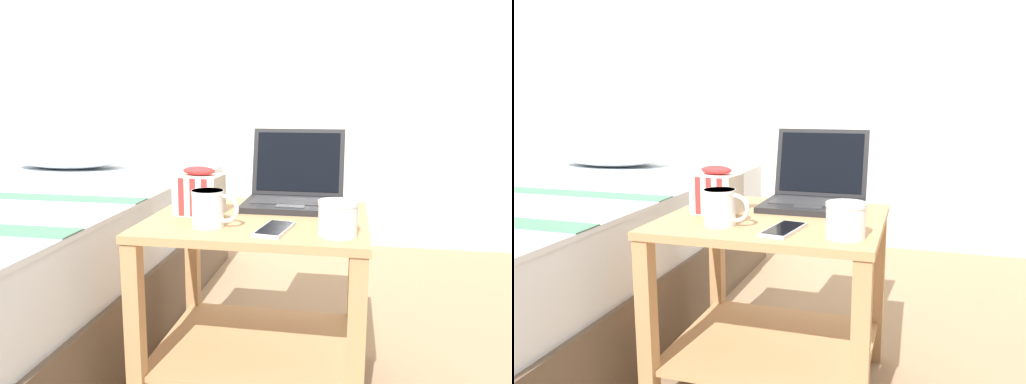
{
  "view_description": "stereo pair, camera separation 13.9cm",
  "coord_description": "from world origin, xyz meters",
  "views": [
    {
      "loc": [
        0.26,
        -1.39,
        0.86
      ],
      "look_at": [
        0.0,
        -0.04,
        0.61
      ],
      "focal_mm": 35.0,
      "sensor_mm": 36.0,
      "label": 1
    },
    {
      "loc": [
        0.39,
        -1.35,
        0.86
      ],
      "look_at": [
        0.0,
        -0.04,
        0.61
      ],
      "focal_mm": 35.0,
      "sensor_mm": 36.0,
      "label": 2
    }
  ],
  "objects": [
    {
      "name": "mug_front_left",
      "position": [
        -0.11,
        -0.14,
        0.59
      ],
      "size": [
        0.13,
        0.09,
        0.1
      ],
      "color": "white",
      "rests_on": "bedside_table"
    },
    {
      "name": "bedside_table",
      "position": [
        0.0,
        0.0,
        0.34
      ],
      "size": [
        0.62,
        0.55,
        0.53
      ],
      "color": "tan",
      "rests_on": "ground_plane"
    },
    {
      "name": "back_wall",
      "position": [
        0.0,
        1.62,
        1.25
      ],
      "size": [
        8.0,
        0.05,
        2.5
      ],
      "color": "beige",
      "rests_on": "ground_plane"
    },
    {
      "name": "snack_bag",
      "position": [
        -0.18,
        0.0,
        0.6
      ],
      "size": [
        0.14,
        0.11,
        0.14
      ],
      "color": "silver",
      "rests_on": "bedside_table"
    },
    {
      "name": "mug_front_right",
      "position": [
        0.23,
        -0.16,
        0.58
      ],
      "size": [
        0.1,
        0.13,
        0.09
      ],
      "color": "white",
      "rests_on": "bedside_table"
    },
    {
      "name": "ground_plane",
      "position": [
        0.0,
        0.0,
        0.0
      ],
      "size": [
        8.0,
        8.0,
        0.0
      ],
      "primitive_type": "plane",
      "color": "#937556"
    },
    {
      "name": "laptop",
      "position": [
        0.08,
        0.19,
        0.58
      ],
      "size": [
        0.31,
        0.29,
        0.24
      ],
      "color": "black",
      "rests_on": "bedside_table"
    },
    {
      "name": "cell_phone",
      "position": [
        0.07,
        -0.15,
        0.54
      ],
      "size": [
        0.09,
        0.17,
        0.01
      ],
      "color": "#B7BABC",
      "rests_on": "bedside_table"
    }
  ]
}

